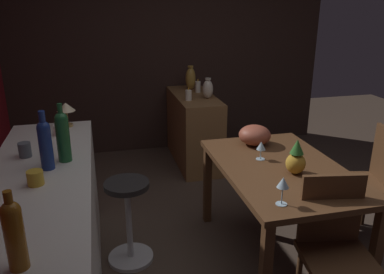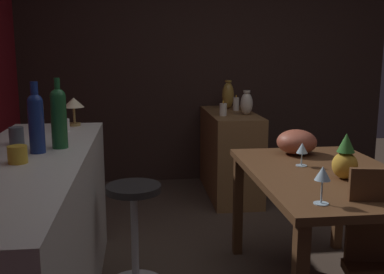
{
  "view_description": "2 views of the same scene",
  "coord_description": "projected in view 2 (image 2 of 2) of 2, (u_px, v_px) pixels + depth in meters",
  "views": [
    {
      "loc": [
        -2.3,
        1.0,
        1.85
      ],
      "look_at": [
        0.39,
        0.34,
        0.87
      ],
      "focal_mm": 36.48,
      "sensor_mm": 36.0,
      "label": 1
    },
    {
      "loc": [
        -2.3,
        0.81,
        1.4
      ],
      "look_at": [
        0.47,
        0.49,
        0.87
      ],
      "focal_mm": 41.99,
      "sensor_mm": 36.0,
      "label": 2
    }
  ],
  "objects": [
    {
      "name": "fruit_bowl",
      "position": [
        297.0,
        142.0,
        2.92
      ],
      "size": [
        0.26,
        0.26,
        0.16
      ],
      "primitive_type": "ellipsoid",
      "color": "#9E4C38",
      "rests_on": "dining_table"
    },
    {
      "name": "wine_glass_left",
      "position": [
        323.0,
        175.0,
        1.95
      ],
      "size": [
        0.07,
        0.07,
        0.17
      ],
      "color": "silver",
      "rests_on": "dining_table"
    },
    {
      "name": "vase_brass",
      "position": [
        228.0,
        95.0,
        4.6
      ],
      "size": [
        0.12,
        0.12,
        0.29
      ],
      "color": "#B78C38",
      "rests_on": "sideboard_cabinet"
    },
    {
      "name": "wine_bottle_green",
      "position": [
        59.0,
        116.0,
        2.33
      ],
      "size": [
        0.08,
        0.08,
        0.37
      ],
      "color": "#1E592D",
      "rests_on": "kitchen_counter"
    },
    {
      "name": "wine_bottle_cobalt",
      "position": [
        36.0,
        120.0,
        2.21
      ],
      "size": [
        0.08,
        0.08,
        0.36
      ],
      "color": "navy",
      "rests_on": "kitchen_counter"
    },
    {
      "name": "bar_stool",
      "position": [
        135.0,
        234.0,
        2.64
      ],
      "size": [
        0.34,
        0.34,
        0.64
      ],
      "color": "#262323",
      "rests_on": "ground_plane"
    },
    {
      "name": "wine_glass_right",
      "position": [
        302.0,
        149.0,
        2.61
      ],
      "size": [
        0.07,
        0.07,
        0.14
      ],
      "color": "silver",
      "rests_on": "dining_table"
    },
    {
      "name": "counter_lamp",
      "position": [
        74.0,
        105.0,
        3.04
      ],
      "size": [
        0.14,
        0.14,
        0.19
      ],
      "color": "#A58447",
      "rests_on": "kitchen_counter"
    },
    {
      "name": "sideboard_cabinet",
      "position": [
        230.0,
        154.0,
        4.42
      ],
      "size": [
        1.1,
        0.44,
        0.82
      ],
      "primitive_type": "cube",
      "color": "olive",
      "rests_on": "ground_plane"
    },
    {
      "name": "dining_table",
      "position": [
        327.0,
        188.0,
        2.5
      ],
      "size": [
        1.31,
        0.83,
        0.74
      ],
      "color": "#56351E",
      "rests_on": "ground_plane"
    },
    {
      "name": "kitchen_counter",
      "position": [
        28.0,
        246.0,
        2.23
      ],
      "size": [
        2.1,
        0.6,
        0.9
      ],
      "primitive_type": "cube",
      "color": "silver",
      "rests_on": "ground_plane"
    },
    {
      "name": "cup_white",
      "position": [
        63.0,
        125.0,
        2.86
      ],
      "size": [
        0.12,
        0.09,
        0.08
      ],
      "color": "white",
      "rests_on": "kitchen_counter"
    },
    {
      "name": "cup_mustard",
      "position": [
        18.0,
        154.0,
        2.03
      ],
      "size": [
        0.12,
        0.09,
        0.08
      ],
      "color": "gold",
      "rests_on": "kitchen_counter"
    },
    {
      "name": "pillar_candle_short",
      "position": [
        236.0,
        104.0,
        4.46
      ],
      "size": [
        0.06,
        0.06,
        0.16
      ],
      "color": "white",
      "rests_on": "sideboard_cabinet"
    },
    {
      "name": "cup_slate",
      "position": [
        17.0,
        136.0,
        2.45
      ],
      "size": [
        0.11,
        0.08,
        0.09
      ],
      "color": "#515660",
      "rests_on": "kitchen_counter"
    },
    {
      "name": "wall_side_right",
      "position": [
        187.0,
        61.0,
        4.81
      ],
      "size": [
        0.1,
        4.4,
        2.6
      ],
      "primitive_type": "cube",
      "color": "#33231E",
      "rests_on": "ground_plane"
    },
    {
      "name": "vase_ceramic_ivory",
      "position": [
        247.0,
        103.0,
        4.15
      ],
      "size": [
        0.11,
        0.11,
        0.23
      ],
      "color": "beige",
      "rests_on": "sideboard_cabinet"
    },
    {
      "name": "pineapple_centerpiece",
      "position": [
        345.0,
        160.0,
        2.35
      ],
      "size": [
        0.13,
        0.13,
        0.24
      ],
      "color": "gold",
      "rests_on": "dining_table"
    },
    {
      "name": "pillar_candle_tall",
      "position": [
        223.0,
        110.0,
        4.1
      ],
      "size": [
        0.07,
        0.07,
        0.14
      ],
      "color": "white",
      "rests_on": "sideboard_cabinet"
    }
  ]
}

